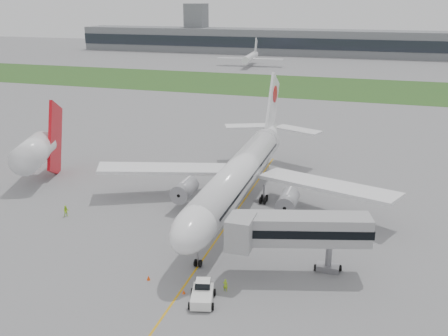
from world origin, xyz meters
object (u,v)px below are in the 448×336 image
(airliner, at_px, (241,171))
(neighbor_aircraft, at_px, (37,150))
(pushback_tug, at_px, (202,293))
(jet_bridge, at_px, (294,230))
(ground_crew_near, at_px, (225,285))

(airliner, height_order, neighbor_aircraft, airliner)
(pushback_tug, distance_m, neighbor_aircraft, 48.34)
(airliner, relative_size, neighbor_aircraft, 3.03)
(airliner, height_order, pushback_tug, airliner)
(jet_bridge, distance_m, ground_crew_near, 10.07)
(pushback_tug, height_order, jet_bridge, jet_bridge)
(pushback_tug, bearing_deg, airliner, 82.52)
(airliner, height_order, ground_crew_near, airliner)
(airliner, height_order, jet_bridge, airliner)
(ground_crew_near, bearing_deg, airliner, -81.05)
(jet_bridge, xyz_separation_m, ground_crew_near, (-6.46, -5.97, -4.89))
(pushback_tug, height_order, ground_crew_near, pushback_tug)
(ground_crew_near, bearing_deg, neighbor_aircraft, -32.24)
(neighbor_aircraft, bearing_deg, airliner, -19.05)
(pushback_tug, distance_m, ground_crew_near, 3.08)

